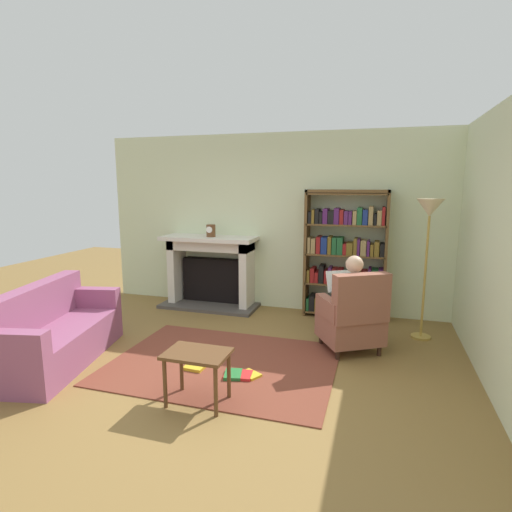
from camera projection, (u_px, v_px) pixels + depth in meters
ground at (212, 376)px, 4.15m from camera, size 14.00×14.00×0.00m
back_wall at (275, 222)px, 6.32m from camera, size 5.60×0.10×2.70m
side_wall_right at (486, 240)px, 4.33m from camera, size 0.10×5.20×2.70m
area_rug at (223, 363)px, 4.43m from camera, size 2.40×1.80×0.01m
fireplace at (212, 269)px, 6.50m from camera, size 1.53×0.64×1.13m
mantel_clock at (211, 231)px, 6.28m from camera, size 0.14×0.14×0.19m
bookshelf at (345, 257)px, 5.87m from camera, size 1.16×0.32×1.86m
armchair_reading at (353, 317)px, 4.68m from camera, size 0.87×0.86×0.97m
seated_reader at (349, 298)px, 4.76m from camera, size 0.54×0.59×1.14m
sofa_floral at (54, 334)px, 4.43m from camera, size 1.07×1.82×0.85m
side_table at (197, 360)px, 3.57m from camera, size 0.56×0.39×0.48m
scattered_books at (225, 371)px, 4.19m from camera, size 0.84×0.37×0.03m
floor_lamp at (429, 221)px, 4.93m from camera, size 0.32×0.32×1.76m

